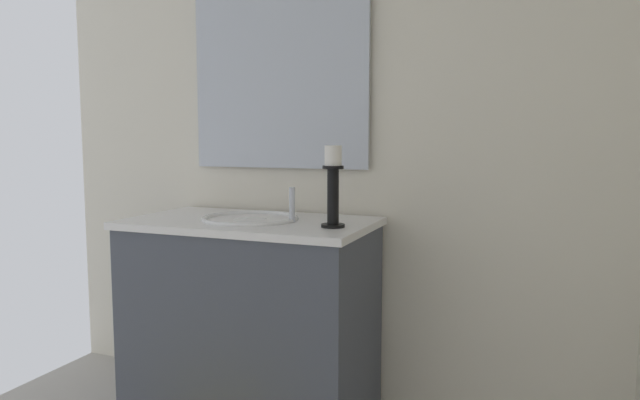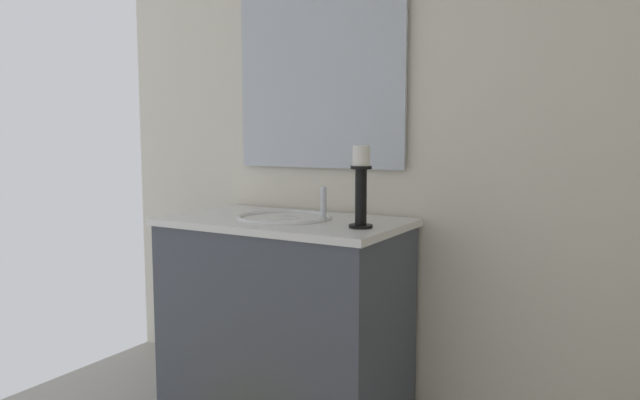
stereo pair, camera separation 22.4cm
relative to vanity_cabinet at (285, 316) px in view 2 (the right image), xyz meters
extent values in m
cube|color=silver|center=(-0.33, 0.16, 0.80)|extent=(0.04, 2.67, 2.45)
cube|color=#474C56|center=(0.00, 0.00, -0.02)|extent=(0.55, 0.98, 0.81)
cube|color=white|center=(0.00, 0.00, 0.40)|extent=(0.58, 1.01, 0.03)
sphere|color=black|center=(-0.10, -0.50, 0.02)|extent=(0.02, 0.02, 0.02)
sphere|color=black|center=(0.10, -0.50, 0.02)|extent=(0.02, 0.02, 0.02)
ellipsoid|color=white|center=(0.00, 0.00, 0.37)|extent=(0.38, 0.30, 0.11)
torus|color=white|center=(0.00, 0.00, 0.42)|extent=(0.40, 0.40, 0.02)
cylinder|color=silver|center=(0.00, 0.19, 0.49)|extent=(0.02, 0.02, 0.14)
cube|color=silver|center=(-0.28, 0.00, 1.05)|extent=(0.02, 0.84, 0.86)
cylinder|color=black|center=(0.06, 0.39, 0.43)|extent=(0.09, 0.09, 0.01)
cylinder|color=black|center=(0.06, 0.39, 0.53)|extent=(0.04, 0.04, 0.22)
cylinder|color=black|center=(0.06, 0.39, 0.65)|extent=(0.08, 0.08, 0.01)
cylinder|color=white|center=(0.06, 0.39, 0.69)|extent=(0.06, 0.06, 0.07)
camera|label=1|loc=(2.10, 1.15, 0.76)|focal=32.64mm
camera|label=2|loc=(2.00, 1.35, 0.76)|focal=32.64mm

